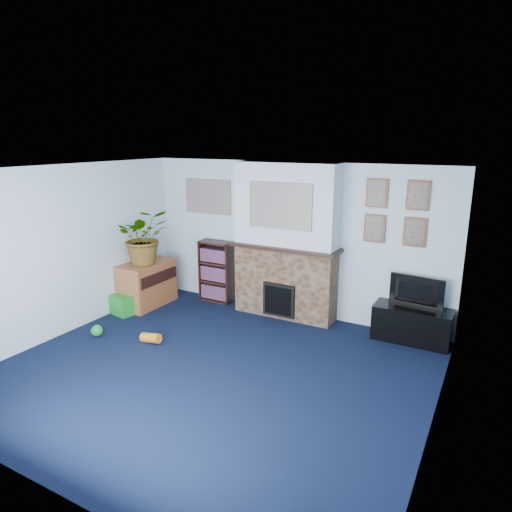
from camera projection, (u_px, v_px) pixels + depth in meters
The scene contains 26 objects.
floor at pixel (213, 370), 5.55m from camera, with size 5.00×4.50×0.01m, color black.
ceiling at pixel (208, 171), 4.95m from camera, with size 5.00×4.50×0.01m, color white.
wall_back at pixel (291, 239), 7.16m from camera, with size 5.00×0.04×2.40m, color silver.
wall_front at pixel (37, 356), 3.34m from camera, with size 5.00×0.04×2.40m, color silver.
wall_left at pixel (63, 251), 6.41m from camera, with size 0.04×4.50×2.40m, color silver.
wall_right at pixel (442, 316), 4.09m from camera, with size 0.04×4.50×2.40m, color silver.
chimney_breast at pixel (286, 243), 6.99m from camera, with size 1.72×0.50×2.40m.
collage_main at pixel (280, 206), 6.66m from camera, with size 1.00×0.03×0.68m, color gray.
collage_left at pixel (208, 197), 7.72m from camera, with size 0.90×0.03×0.58m, color gray.
portrait_tl at pixel (377, 193), 6.34m from camera, with size 0.30×0.03×0.40m, color brown.
portrait_tr at pixel (418, 195), 6.08m from camera, with size 0.30×0.03×0.40m, color brown.
portrait_bl at pixel (375, 228), 6.46m from camera, with size 0.30×0.03×0.40m, color brown.
portrait_br at pixel (415, 232), 6.21m from camera, with size 0.30×0.03×0.40m, color brown.
tv_stand at pixel (412, 326), 6.31m from camera, with size 1.03×0.43×0.49m, color black.
television at pixel (415, 293), 6.21m from camera, with size 0.74×0.10×0.43m, color black.
bookshelf at pixel (217, 273), 7.83m from camera, with size 0.58×0.28×1.05m.
sideboard at pixel (147, 285), 7.66m from camera, with size 0.53×0.95×0.74m, color #965430.
potted_plant at pixel (144, 237), 7.38m from camera, with size 0.82×0.71×0.91m, color #26661E.
mantel_clock at pixel (286, 241), 6.93m from camera, with size 0.09×0.05×0.13m, color gold.
mantel_candle at pixel (307, 243), 6.77m from camera, with size 0.05×0.05×0.17m, color #B2BFC6.
mantel_teddy at pixel (253, 238), 7.20m from camera, with size 0.12×0.12×0.12m, color slate.
mantel_can at pixel (330, 247), 6.60m from camera, with size 0.05×0.05×0.11m, color blue.
green_crate at pixel (123, 305), 7.32m from camera, with size 0.39×0.31×0.31m, color #198C26.
toy_ball at pixel (97, 330), 6.49m from camera, with size 0.17×0.17×0.17m, color #198C26.
toy_block at pixel (130, 304), 7.44m from camera, with size 0.20×0.20×0.24m, color blue.
toy_tube at pixel (151, 338), 6.29m from camera, with size 0.14×0.14×0.29m, color orange.
Camera 1 is at (2.87, -4.15, 2.75)m, focal length 32.00 mm.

